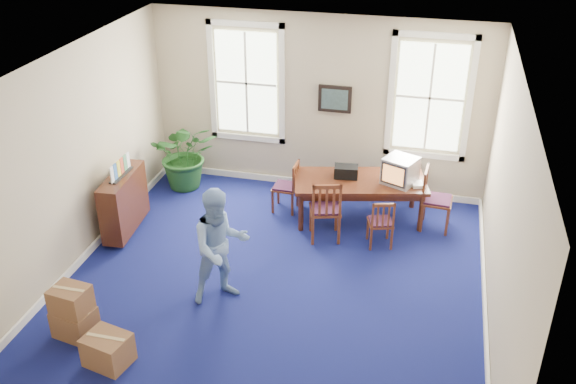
% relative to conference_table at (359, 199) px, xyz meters
% --- Properties ---
extents(floor, '(6.50, 6.50, 0.00)m').
position_rel_conference_table_xyz_m(floor, '(-0.93, -2.23, -0.37)').
color(floor, navy).
rests_on(floor, ground).
extents(ceiling, '(6.50, 6.50, 0.00)m').
position_rel_conference_table_xyz_m(ceiling, '(-0.93, -2.23, 2.83)').
color(ceiling, white).
rests_on(ceiling, ground).
extents(wall_back, '(6.50, 0.00, 6.50)m').
position_rel_conference_table_xyz_m(wall_back, '(-0.93, 1.02, 1.23)').
color(wall_back, '#BAAA8C').
rests_on(wall_back, ground).
extents(wall_front, '(6.50, 0.00, 6.50)m').
position_rel_conference_table_xyz_m(wall_front, '(-0.93, -5.48, 1.23)').
color(wall_front, '#BAAA8C').
rests_on(wall_front, ground).
extents(wall_left, '(0.00, 6.50, 6.50)m').
position_rel_conference_table_xyz_m(wall_left, '(-3.93, -2.23, 1.23)').
color(wall_left, '#BAAA8C').
rests_on(wall_left, ground).
extents(wall_right, '(0.00, 6.50, 6.50)m').
position_rel_conference_table_xyz_m(wall_right, '(2.07, -2.23, 1.23)').
color(wall_right, '#BAAA8C').
rests_on(wall_right, ground).
extents(baseboard_back, '(6.00, 0.04, 0.12)m').
position_rel_conference_table_xyz_m(baseboard_back, '(-0.93, 0.99, -0.31)').
color(baseboard_back, white).
rests_on(baseboard_back, ground).
extents(baseboard_left, '(0.04, 6.50, 0.12)m').
position_rel_conference_table_xyz_m(baseboard_left, '(-3.90, -2.23, -0.31)').
color(baseboard_left, white).
rests_on(baseboard_left, ground).
extents(baseboard_right, '(0.04, 6.50, 0.12)m').
position_rel_conference_table_xyz_m(baseboard_right, '(2.04, -2.23, -0.31)').
color(baseboard_right, white).
rests_on(baseboard_right, ground).
extents(window_left, '(1.40, 0.12, 2.20)m').
position_rel_conference_table_xyz_m(window_left, '(-2.23, 1.00, 1.53)').
color(window_left, white).
rests_on(window_left, ground).
extents(window_right, '(1.40, 0.12, 2.20)m').
position_rel_conference_table_xyz_m(window_right, '(0.97, 1.00, 1.53)').
color(window_right, white).
rests_on(window_right, ground).
extents(wall_picture, '(0.58, 0.06, 0.48)m').
position_rel_conference_table_xyz_m(wall_picture, '(-0.63, 0.97, 1.38)').
color(wall_picture, black).
rests_on(wall_picture, ground).
extents(conference_table, '(2.33, 1.46, 0.74)m').
position_rel_conference_table_xyz_m(conference_table, '(0.00, 0.00, 0.00)').
color(conference_table, '#471F11').
rests_on(conference_table, ground).
extents(crt_tv, '(0.66, 0.68, 0.44)m').
position_rel_conference_table_xyz_m(crt_tv, '(0.64, 0.05, 0.59)').
color(crt_tv, '#B7B7BC').
rests_on(crt_tv, conference_table).
extents(game_console, '(0.23, 0.26, 0.06)m').
position_rel_conference_table_xyz_m(game_console, '(0.93, 0.00, 0.40)').
color(game_console, white).
rests_on(game_console, conference_table).
extents(equipment_bag, '(0.42, 0.30, 0.20)m').
position_rel_conference_table_xyz_m(equipment_bag, '(-0.25, 0.05, 0.47)').
color(equipment_bag, black).
rests_on(equipment_bag, conference_table).
extents(chair_near_left, '(0.59, 0.59, 1.07)m').
position_rel_conference_table_xyz_m(chair_near_left, '(-0.44, -0.74, 0.17)').
color(chair_near_left, brown).
rests_on(chair_near_left, ground).
extents(chair_near_right, '(0.47, 0.47, 0.84)m').
position_rel_conference_table_xyz_m(chair_near_right, '(0.44, -0.74, 0.05)').
color(chair_near_right, brown).
rests_on(chair_near_right, ground).
extents(chair_end_left, '(0.42, 0.42, 0.91)m').
position_rel_conference_table_xyz_m(chair_end_left, '(-1.28, 0.00, 0.08)').
color(chair_end_left, brown).
rests_on(chair_end_left, ground).
extents(chair_end_right, '(0.50, 0.50, 1.05)m').
position_rel_conference_table_xyz_m(chair_end_right, '(1.28, 0.00, 0.16)').
color(chair_end_right, brown).
rests_on(chair_end_right, ground).
extents(man, '(1.05, 1.01, 1.69)m').
position_rel_conference_table_xyz_m(man, '(-1.53, -2.62, 0.48)').
color(man, '#7CA0D3').
rests_on(man, ground).
extents(credenza, '(0.44, 1.24, 0.95)m').
position_rel_conference_table_xyz_m(credenza, '(-3.63, -1.32, 0.11)').
color(credenza, '#471F11').
rests_on(credenza, ground).
extents(brochure_rack, '(0.18, 0.68, 0.29)m').
position_rel_conference_table_xyz_m(brochure_rack, '(-3.62, -1.32, 0.73)').
color(brochure_rack, '#99999E').
rests_on(brochure_rack, credenza).
extents(potted_plant, '(1.44, 1.35, 1.30)m').
position_rel_conference_table_xyz_m(potted_plant, '(-3.26, 0.43, 0.28)').
color(potted_plant, '#1C4B1B').
rests_on(potted_plant, ground).
extents(cardboard_boxes, '(1.58, 1.58, 0.76)m').
position_rel_conference_table_xyz_m(cardboard_boxes, '(-2.94, -3.72, 0.01)').
color(cardboard_boxes, brown).
rests_on(cardboard_boxes, ground).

